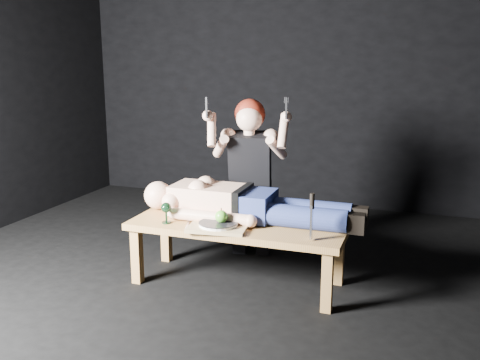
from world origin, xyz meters
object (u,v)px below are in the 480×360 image
at_px(serving_tray, 218,227).
at_px(lying_man, 250,200).
at_px(kneeling_woman, 251,176).
at_px(carving_knife, 312,217).
at_px(goblet, 166,213).
at_px(table, 238,253).

bearing_deg(serving_tray, lying_man, 66.22).
bearing_deg(lying_man, kneeling_woman, 107.31).
xyz_separation_m(lying_man, carving_knife, (0.51, -0.31, 0.02)).
distance_m(goblet, carving_knife, 1.04).
relative_size(serving_tray, carving_knife, 1.28).
bearing_deg(carving_knife, lying_man, 148.74).
height_order(serving_tray, carving_knife, carving_knife).
height_order(kneeling_woman, carving_knife, kneeling_woman).
height_order(lying_man, carving_knife, carving_knife).
bearing_deg(table, goblet, -160.98).
bearing_deg(kneeling_woman, goblet, -128.33).
xyz_separation_m(kneeling_woman, serving_tray, (0.02, -0.75, -0.20)).
xyz_separation_m(serving_tray, carving_knife, (0.64, -0.02, 0.14)).
relative_size(table, kneeling_woman, 1.15).
bearing_deg(goblet, carving_knife, -0.97).
height_order(lying_man, goblet, lying_man).
xyz_separation_m(goblet, carving_knife, (1.03, -0.02, 0.08)).
bearing_deg(carving_knife, table, 161.92).
height_order(table, lying_man, lying_man).
height_order(table, serving_tray, serving_tray).
relative_size(table, serving_tray, 3.84).
bearing_deg(carving_knife, goblet, 178.86).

